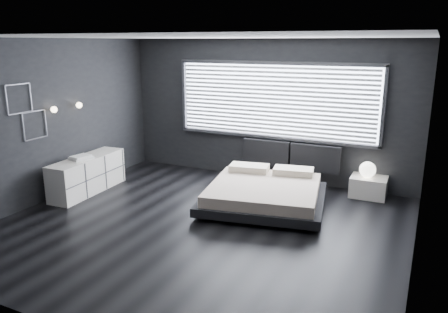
% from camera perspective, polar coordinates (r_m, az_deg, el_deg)
% --- Properties ---
extents(room, '(6.04, 6.00, 2.80)m').
position_cam_1_polar(room, '(6.35, -3.34, 2.60)').
color(room, black).
rests_on(room, ground).
extents(window, '(4.14, 0.09, 1.52)m').
position_cam_1_polar(window, '(8.67, 6.56, 7.22)').
color(window, white).
rests_on(window, ground).
extents(headboard, '(1.96, 0.16, 0.52)m').
position_cam_1_polar(headboard, '(8.70, 8.68, 0.18)').
color(headboard, black).
rests_on(headboard, ground).
extents(sconce_near, '(0.18, 0.11, 0.11)m').
position_cam_1_polar(sconce_near, '(8.13, -21.34, 5.73)').
color(sconce_near, silver).
rests_on(sconce_near, ground).
extents(sconce_far, '(0.18, 0.11, 0.11)m').
position_cam_1_polar(sconce_far, '(8.55, -18.42, 6.39)').
color(sconce_far, silver).
rests_on(sconce_far, ground).
extents(wall_art_upper, '(0.01, 0.48, 0.48)m').
position_cam_1_polar(wall_art_upper, '(7.78, -25.19, 6.84)').
color(wall_art_upper, '#47474C').
rests_on(wall_art_upper, ground).
extents(wall_art_lower, '(0.01, 0.48, 0.48)m').
position_cam_1_polar(wall_art_lower, '(8.00, -23.46, 3.79)').
color(wall_art_lower, '#47474C').
rests_on(wall_art_lower, ground).
extents(bed, '(2.32, 2.25, 0.52)m').
position_cam_1_polar(bed, '(7.51, 5.30, -4.71)').
color(bed, black).
rests_on(bed, ground).
extents(nightstand, '(0.64, 0.54, 0.37)m').
position_cam_1_polar(nightstand, '(8.37, 18.35, -3.76)').
color(nightstand, white).
rests_on(nightstand, ground).
extents(orb_lamp, '(0.29, 0.29, 0.29)m').
position_cam_1_polar(orb_lamp, '(8.25, 18.25, -1.64)').
color(orb_lamp, white).
rests_on(orb_lamp, nightstand).
extents(dresser, '(0.57, 1.70, 0.67)m').
position_cam_1_polar(dresser, '(8.53, -17.37, -2.27)').
color(dresser, white).
rests_on(dresser, ground).
extents(book_stack, '(0.36, 0.42, 0.08)m').
position_cam_1_polar(book_stack, '(8.32, -18.17, -0.12)').
color(book_stack, white).
rests_on(book_stack, dresser).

